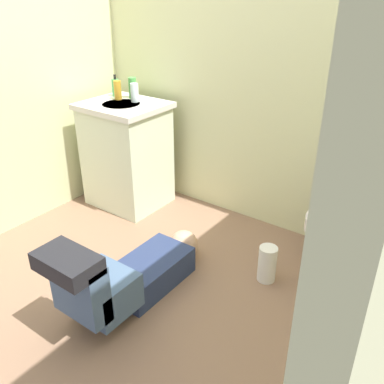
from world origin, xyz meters
TOP-DOWN VIEW (x-y plane):
  - ground_plane at (0.00, 0.00)m, footprint 2.97×3.11m
  - wall_back at (0.00, 1.10)m, footprint 2.63×0.08m
  - toilet at (0.84, 0.77)m, footprint 0.36×0.46m
  - vanity_cabinet at (-0.83, 0.71)m, footprint 0.60×0.52m
  - faucet at (-0.83, 0.85)m, footprint 0.02×0.02m
  - person_plumber at (-0.01, -0.17)m, footprint 0.39×1.06m
  - tissue_box at (0.79, 0.86)m, footprint 0.22×0.11m
  - soap_dispenser at (-1.02, 0.83)m, footprint 0.06×0.06m
  - bottle_amber at (-0.93, 0.76)m, footprint 0.06×0.06m
  - bottle_green at (-0.87, 0.86)m, footprint 0.06×0.06m
  - bottle_clear at (-0.78, 0.79)m, footprint 0.06×0.06m
  - paper_towel_roll at (0.54, 0.45)m, footprint 0.11×0.11m
  - toilet_paper_roll at (1.08, 0.05)m, footprint 0.11×0.11m

SIDE VIEW (x-z plane):
  - ground_plane at x=0.00m, z-range -0.04..0.00m
  - toilet_paper_roll at x=1.08m, z-range 0.00..0.10m
  - paper_towel_roll at x=0.54m, z-range 0.00..0.23m
  - person_plumber at x=-0.01m, z-range -0.08..0.44m
  - toilet at x=0.84m, z-range -0.01..0.74m
  - vanity_cabinet at x=-0.83m, z-range 0.01..0.83m
  - tissue_box at x=0.79m, z-range 0.75..0.85m
  - faucet at x=-0.83m, z-range 0.82..0.92m
  - soap_dispenser at x=-1.02m, z-range 0.80..0.97m
  - bottle_clear at x=-0.78m, z-range 0.82..0.96m
  - bottle_amber at x=-0.93m, z-range 0.82..0.96m
  - bottle_green at x=-0.87m, z-range 0.82..0.98m
  - wall_back at x=0.00m, z-range 0.00..2.40m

